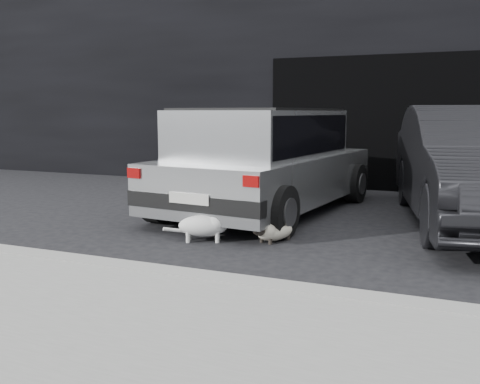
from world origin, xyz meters
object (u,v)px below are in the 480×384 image
at_px(second_car, 478,166).
at_px(cat_white, 206,225).
at_px(cat_siamese, 272,231).
at_px(silver_hatchback, 265,156).

xyz_separation_m(second_car, cat_white, (-2.95, -2.22, -0.61)).
bearing_deg(cat_siamese, silver_hatchback, -44.16).
distance_m(silver_hatchback, cat_siamese, 2.02).
relative_size(silver_hatchback, cat_white, 5.51).
bearing_deg(second_car, silver_hatchback, 172.88).
distance_m(silver_hatchback, cat_white, 2.11).
xyz_separation_m(silver_hatchback, cat_white, (0.00, -2.01, -0.66)).
relative_size(second_car, cat_white, 6.06).
bearing_deg(silver_hatchback, cat_white, -83.44).
bearing_deg(cat_siamese, second_car, -115.81).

